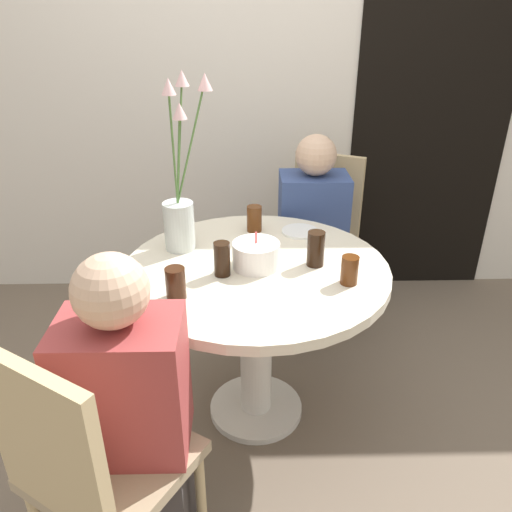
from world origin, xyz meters
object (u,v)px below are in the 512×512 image
Objects in this scene: drink_glass_4 at (176,283)px; drink_glass_1 at (350,270)px; birthday_cake at (256,255)px; chair_near_front at (320,230)px; person_boy at (311,245)px; drink_glass_2 at (222,259)px; drink_glass_3 at (253,219)px; chair_far_back at (90,464)px; flower_vase at (180,201)px; side_plate at (300,231)px; person_guest at (132,431)px; drink_glass_0 at (316,248)px.

drink_glass_1 is at bearing 8.09° from drink_glass_4.
birthday_cake reaches higher than drink_glass_1.
person_boy reaches higher than chair_near_front.
drink_glass_2 is 1.13× the size of drink_glass_3.
chair_far_back is 1.35× the size of flower_vase.
birthday_cake is at bearing -122.50° from side_plate.
drink_glass_2 reaches higher than drink_glass_1.
side_plate is 1.44× the size of drink_glass_4.
chair_far_back is 1.02m from flower_vase.
chair_near_front is 0.16m from person_boy.
chair_near_front is at bearing -86.55° from chair_far_back.
drink_glass_2 is 0.12× the size of person_guest.
chair_far_back is 7.17× the size of drink_glass_2.
person_boy is at bearing 73.43° from side_plate.
person_guest reaches higher than drink_glass_3.
person_boy reaches higher than drink_glass_4.
chair_far_back is 6.80× the size of drink_glass_0.
person_guest is at bearing -134.65° from drink_glass_0.
person_boy is at bearing 46.18° from drink_glass_3.
chair_far_back is 1.60m from person_boy.
person_boy reaches higher than drink_glass_0.
drink_glass_2 is (-0.33, -0.38, 0.06)m from side_plate.
birthday_cake is 1.60× the size of drink_glass_4.
drink_glass_4 is at bearing -78.08° from chair_far_back.
drink_glass_2 is at bearing 170.87° from drink_glass_1.
person_guest is (-0.75, -1.41, -0.02)m from chair_near_front.
chair_near_front reaches higher than drink_glass_2.
person_boy is (0.31, 0.32, -0.28)m from drink_glass_3.
person_boy is 1.00× the size of person_guest.
chair_far_back is at bearing -122.14° from birthday_cake.
drink_glass_2 is at bearing -153.53° from birthday_cake.
side_plate is at bearing 57.50° from birthday_cake.
person_boy reaches higher than birthday_cake.
drink_glass_4 is (-0.28, -0.22, 0.01)m from birthday_cake.
birthday_cake is at bearing -90.28° from chair_far_back.
person_boy is (-0.03, 0.80, -0.28)m from drink_glass_1.
drink_glass_3 is (-0.23, 0.33, -0.01)m from drink_glass_0.
drink_glass_4 is (-0.15, -0.16, -0.01)m from drink_glass_2.
chair_far_back is 5.17× the size of birthday_cake.
side_plate is 0.47m from drink_glass_1.
chair_far_back is 0.91m from birthday_cake.
chair_far_back is 0.16m from person_guest.
flower_vase is (0.17, 0.91, 0.41)m from chair_far_back.
chair_near_front is 8.82× the size of drink_glass_1.
drink_glass_4 is at bearing -123.31° from person_boy.
drink_glass_1 is at bearing -88.11° from person_boy.
drink_glass_1 is 0.58m from drink_glass_3.
flower_vase is at bearing 162.85° from drink_glass_0.
drink_glass_3 is 0.53m from person_boy.
person_guest is at bearing -115.20° from drink_glass_2.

